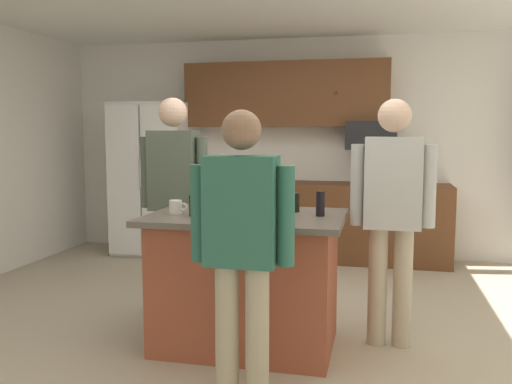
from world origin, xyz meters
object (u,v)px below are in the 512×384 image
object	(u,v)px
person_host_foreground	(174,189)
person_guest_by_door	(242,239)
glass_dark_ale	(209,210)
glass_stout_tall	(295,202)
glass_pilsner	(320,204)
mug_ceramic_white	(280,205)
refrigerator	(153,179)
person_elder_center	(392,205)
mug_blue_stoneware	(176,207)
glass_short_whisky	(194,206)
tumbler_amber	(274,210)
microwave_over_range	(371,135)
kitchen_island	(246,280)

from	to	relation	value
person_host_foreground	person_guest_by_door	world-z (taller)	person_host_foreground
glass_dark_ale	glass_stout_tall	world-z (taller)	glass_stout_tall
glass_pilsner	mug_ceramic_white	size ratio (longest dim) A/B	1.39
refrigerator	glass_pilsner	world-z (taller)	refrigerator
person_elder_center	person_guest_by_door	world-z (taller)	person_elder_center
refrigerator	glass_dark_ale	distance (m)	3.35
glass_pilsner	mug_blue_stoneware	bearing A→B (deg)	-173.07
mug_ceramic_white	glass_short_whisky	distance (m)	0.62
refrigerator	tumbler_amber	world-z (taller)	refrigerator
microwave_over_range	tumbler_amber	xyz separation A→B (m)	(-0.54, -2.97, -0.45)
person_elder_center	glass_pilsner	xyz separation A→B (m)	(-0.47, -0.19, 0.02)
microwave_over_range	person_host_foreground	size ratio (longest dim) A/B	0.32
mug_ceramic_white	glass_short_whisky	size ratio (longest dim) A/B	0.87
mug_blue_stoneware	mug_ceramic_white	bearing A→B (deg)	21.31
person_elder_center	glass_pilsner	size ratio (longest dim) A/B	10.15
person_host_foreground	person_elder_center	distance (m)	1.74
person_host_foreground	glass_dark_ale	xyz separation A→B (m)	(0.57, -0.85, -0.03)
person_host_foreground	mug_ceramic_white	size ratio (longest dim) A/B	14.54
refrigerator	kitchen_island	xyz separation A→B (m)	(1.82, -2.62, -0.45)
person_host_foreground	mug_blue_stoneware	xyz separation A→B (m)	(0.26, -0.64, -0.05)
glass_stout_tall	mug_ceramic_white	distance (m)	0.11
glass_dark_ale	mug_ceramic_white	world-z (taller)	glass_dark_ale
glass_stout_tall	glass_short_whisky	size ratio (longest dim) A/B	0.97
refrigerator	mug_ceramic_white	size ratio (longest dim) A/B	15.18
refrigerator	mug_ceramic_white	world-z (taller)	refrigerator
glass_pilsner	microwave_over_range	bearing A→B (deg)	84.12
microwave_over_range	glass_short_whisky	xyz separation A→B (m)	(-1.11, -2.88, -0.45)
person_guest_by_door	glass_pilsner	xyz separation A→B (m)	(0.33, 0.84, 0.09)
mug_ceramic_white	kitchen_island	bearing A→B (deg)	-137.57
tumbler_amber	glass_pilsner	world-z (taller)	glass_pilsner
person_elder_center	person_guest_by_door	size ratio (longest dim) A/B	1.07
refrigerator	person_host_foreground	distance (m)	2.33
person_elder_center	tumbler_amber	distance (m)	0.87
mug_blue_stoneware	glass_stout_tall	bearing A→B (deg)	18.86
kitchen_island	mug_blue_stoneware	distance (m)	0.70
person_guest_by_door	microwave_over_range	bearing A→B (deg)	-21.98
glass_stout_tall	tumbler_amber	world-z (taller)	tumbler_amber
glass_dark_ale	glass_pilsner	world-z (taller)	glass_pilsner
refrigerator	mug_ceramic_white	distance (m)	3.16
microwave_over_range	mug_ceramic_white	world-z (taller)	microwave_over_range
kitchen_island	mug_blue_stoneware	size ratio (longest dim) A/B	10.30
kitchen_island	person_elder_center	xyz separation A→B (m)	(0.97, 0.23, 0.52)
refrigerator	person_host_foreground	world-z (taller)	refrigerator
microwave_over_range	kitchen_island	world-z (taller)	microwave_over_range
person_elder_center	person_guest_by_door	xyz separation A→B (m)	(-0.80, -1.03, -0.07)
glass_dark_ale	microwave_over_range	bearing A→B (deg)	72.60
mug_blue_stoneware	refrigerator	bearing A→B (deg)	116.44
person_elder_center	mug_ceramic_white	size ratio (longest dim) A/B	14.13
glass_pilsner	tumbler_amber	bearing A→B (deg)	-133.94
glass_stout_tall	glass_pilsner	distance (m)	0.25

